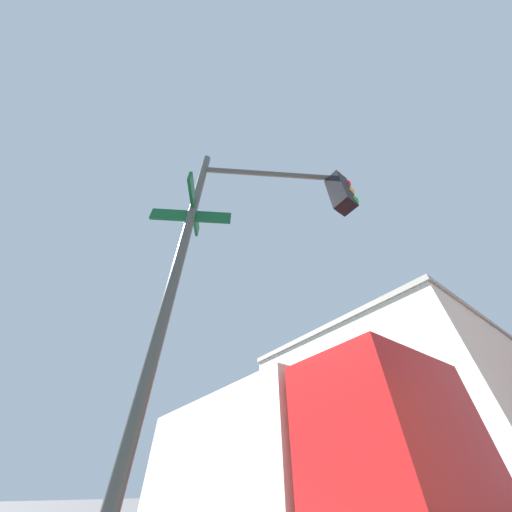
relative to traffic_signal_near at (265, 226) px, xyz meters
The scene contains 3 objects.
traffic_signal_near is the anchor object (origin of this frame).
building_stucco 29.26m from the traffic_signal_near, 111.30° to the left, with size 17.59×25.81×11.28m.
box_truck_second 6.00m from the traffic_signal_near, 144.76° to the left, with size 9.04×2.70×3.36m.
Camera 1 is at (-4.25, -7.94, 1.57)m, focal length 17.67 mm.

